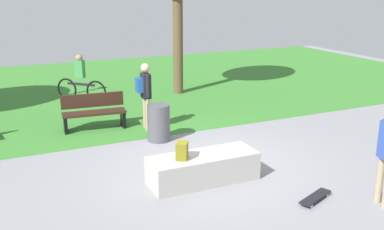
{
  "coord_description": "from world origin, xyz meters",
  "views": [
    {
      "loc": [
        -4.01,
        -7.9,
        3.67
      ],
      "look_at": [
        -0.47,
        -0.23,
        1.19
      ],
      "focal_mm": 42.43,
      "sensor_mm": 36.0,
      "label": 1
    }
  ],
  "objects_px": {
    "park_bench_near_path": "(94,111)",
    "cyclist_on_bicycle": "(81,81)",
    "trash_bin": "(159,123)",
    "skateboard_by_ledge": "(315,197)",
    "concrete_ledge": "(203,168)",
    "pedestrian_with_backpack": "(145,90)",
    "backpack_on_ledge": "(182,150)"
  },
  "relations": [
    {
      "from": "backpack_on_ledge",
      "to": "skateboard_by_ledge",
      "type": "bearing_deg",
      "value": 82.4
    },
    {
      "from": "skateboard_by_ledge",
      "to": "trash_bin",
      "type": "height_order",
      "value": "trash_bin"
    },
    {
      "from": "concrete_ledge",
      "to": "pedestrian_with_backpack",
      "type": "bearing_deg",
      "value": 88.97
    },
    {
      "from": "cyclist_on_bicycle",
      "to": "park_bench_near_path",
      "type": "bearing_deg",
      "value": -95.72
    },
    {
      "from": "concrete_ledge",
      "to": "pedestrian_with_backpack",
      "type": "height_order",
      "value": "pedestrian_with_backpack"
    },
    {
      "from": "park_bench_near_path",
      "to": "trash_bin",
      "type": "relative_size",
      "value": 1.84
    },
    {
      "from": "skateboard_by_ledge",
      "to": "trash_bin",
      "type": "xyz_separation_m",
      "value": [
        -1.36,
        4.09,
        0.38
      ]
    },
    {
      "from": "skateboard_by_ledge",
      "to": "trash_bin",
      "type": "distance_m",
      "value": 4.33
    },
    {
      "from": "backpack_on_ledge",
      "to": "pedestrian_with_backpack",
      "type": "distance_m",
      "value": 3.54
    },
    {
      "from": "trash_bin",
      "to": "cyclist_on_bicycle",
      "type": "xyz_separation_m",
      "value": [
        -0.89,
        4.68,
        0.19
      ]
    },
    {
      "from": "cyclist_on_bicycle",
      "to": "skateboard_by_ledge",
      "type": "bearing_deg",
      "value": -75.63
    },
    {
      "from": "backpack_on_ledge",
      "to": "park_bench_near_path",
      "type": "bearing_deg",
      "value": -138.39
    },
    {
      "from": "backpack_on_ledge",
      "to": "trash_bin",
      "type": "relative_size",
      "value": 0.36
    },
    {
      "from": "trash_bin",
      "to": "cyclist_on_bicycle",
      "type": "relative_size",
      "value": 0.59
    },
    {
      "from": "concrete_ledge",
      "to": "trash_bin",
      "type": "distance_m",
      "value": 2.56
    },
    {
      "from": "concrete_ledge",
      "to": "trash_bin",
      "type": "xyz_separation_m",
      "value": [
        0.07,
        2.55,
        0.18
      ]
    },
    {
      "from": "trash_bin",
      "to": "cyclist_on_bicycle",
      "type": "height_order",
      "value": "cyclist_on_bicycle"
    },
    {
      "from": "skateboard_by_ledge",
      "to": "pedestrian_with_backpack",
      "type": "height_order",
      "value": "pedestrian_with_backpack"
    },
    {
      "from": "skateboard_by_ledge",
      "to": "park_bench_near_path",
      "type": "distance_m",
      "value": 6.21
    },
    {
      "from": "backpack_on_ledge",
      "to": "skateboard_by_ledge",
      "type": "distance_m",
      "value": 2.5
    },
    {
      "from": "park_bench_near_path",
      "to": "cyclist_on_bicycle",
      "type": "bearing_deg",
      "value": 84.28
    },
    {
      "from": "trash_bin",
      "to": "concrete_ledge",
      "type": "bearing_deg",
      "value": -91.51
    },
    {
      "from": "skateboard_by_ledge",
      "to": "pedestrian_with_backpack",
      "type": "bearing_deg",
      "value": 105.18
    },
    {
      "from": "backpack_on_ledge",
      "to": "cyclist_on_bicycle",
      "type": "bearing_deg",
      "value": -144.98
    },
    {
      "from": "skateboard_by_ledge",
      "to": "cyclist_on_bicycle",
      "type": "relative_size",
      "value": 0.54
    },
    {
      "from": "backpack_on_ledge",
      "to": "trash_bin",
      "type": "xyz_separation_m",
      "value": [
        0.5,
        2.55,
        -0.25
      ]
    },
    {
      "from": "backpack_on_ledge",
      "to": "pedestrian_with_backpack",
      "type": "height_order",
      "value": "pedestrian_with_backpack"
    },
    {
      "from": "park_bench_near_path",
      "to": "cyclist_on_bicycle",
      "type": "height_order",
      "value": "cyclist_on_bicycle"
    },
    {
      "from": "trash_bin",
      "to": "skateboard_by_ledge",
      "type": "bearing_deg",
      "value": -71.6
    },
    {
      "from": "park_bench_near_path",
      "to": "cyclist_on_bicycle",
      "type": "distance_m",
      "value": 3.14
    },
    {
      "from": "backpack_on_ledge",
      "to": "park_bench_near_path",
      "type": "height_order",
      "value": "park_bench_near_path"
    },
    {
      "from": "skateboard_by_ledge",
      "to": "cyclist_on_bicycle",
      "type": "bearing_deg",
      "value": 104.37
    }
  ]
}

